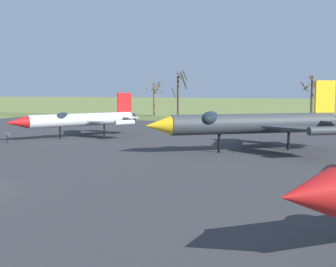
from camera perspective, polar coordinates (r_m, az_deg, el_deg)
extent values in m
cube|color=#333335|center=(37.64, -5.28, -1.96)|extent=(84.33, 62.22, 0.05)
cube|color=#586433|center=(72.21, 9.12, 1.76)|extent=(144.33, 12.00, 0.06)
cylinder|color=#33383D|center=(35.48, 12.08, 1.37)|extent=(12.70, 10.33, 1.70)
cone|color=yellow|center=(32.68, -1.34, 1.12)|extent=(2.66, 2.55, 1.56)
cylinder|color=black|center=(39.47, 22.19, 1.51)|extent=(1.47, 1.51, 1.19)
ellipsoid|color=#19232D|center=(33.88, 5.94, 2.05)|extent=(1.37, 2.58, 1.29)
cube|color=#33383D|center=(39.43, 12.60, 1.62)|extent=(3.53, 5.48, 0.16)
cube|color=#33383D|center=(33.52, 17.77, 0.74)|extent=(5.72, 4.56, 0.16)
cylinder|color=#33383D|center=(41.99, 11.84, 1.89)|extent=(2.54, 2.16, 0.63)
cylinder|color=#33383D|center=(31.76, 21.17, 0.35)|extent=(2.54, 2.16, 0.63)
cube|color=yellow|center=(38.79, 21.11, 4.85)|extent=(1.64, 1.33, 2.85)
cube|color=#33383D|center=(39.96, 19.70, 1.83)|extent=(2.55, 2.64, 0.16)
cube|color=#33383D|center=(37.67, 22.05, 1.52)|extent=(2.55, 2.64, 0.16)
cylinder|color=black|center=(34.36, 7.16, -1.44)|extent=(0.23, 0.23, 1.59)
cylinder|color=black|center=(37.18, 16.52, -1.09)|extent=(0.23, 0.23, 1.59)
cylinder|color=silver|center=(46.57, -11.85, 1.91)|extent=(7.26, 11.28, 1.41)
cone|color=red|center=(44.05, -20.41, 1.44)|extent=(2.24, 2.59, 1.29)
cylinder|color=black|center=(49.58, -5.15, 2.25)|extent=(1.24, 1.16, 0.98)
ellipsoid|color=#19232D|center=(45.63, -14.51, 2.26)|extent=(1.08, 2.03, 1.02)
cube|color=silver|center=(50.04, -11.52, 2.07)|extent=(4.34, 4.93, 0.13)
cube|color=silver|center=(44.64, -8.21, 1.67)|extent=(4.82, 2.41, 0.13)
cylinder|color=silver|center=(52.37, -12.08, 2.22)|extent=(1.57, 2.21, 0.53)
cylinder|color=silver|center=(42.88, -6.11, 1.53)|extent=(1.57, 2.21, 0.53)
cube|color=red|center=(49.01, -6.10, 4.35)|extent=(1.07, 1.71, 2.27)
cube|color=silver|center=(50.08, -6.75, 2.39)|extent=(2.16, 2.00, 0.13)
cube|color=silver|center=(48.10, -5.39, 2.26)|extent=(2.16, 2.00, 0.13)
cylinder|color=black|center=(45.63, -14.88, 0.05)|extent=(0.19, 0.19, 1.31)
cylinder|color=black|center=(47.86, -8.91, 0.44)|extent=(0.19, 0.19, 1.31)
cylinder|color=black|center=(43.50, -21.57, -0.82)|extent=(0.08, 0.08, 0.76)
cube|color=white|center=(43.44, -21.60, -0.12)|extent=(0.54, 0.25, 0.33)
cone|color=red|center=(12.00, 19.10, -8.14)|extent=(2.36, 2.34, 1.49)
cylinder|color=brown|center=(87.62, -1.94, 4.81)|extent=(0.44, 0.44, 6.98)
cylinder|color=brown|center=(88.54, -1.72, 6.63)|extent=(2.15, 0.43, 2.14)
cylinder|color=brown|center=(86.48, -1.40, 6.31)|extent=(1.57, 2.64, 1.70)
cylinder|color=brown|center=(86.84, -1.64, 6.51)|extent=(1.18, 1.63, 1.03)
cylinder|color=brown|center=(88.04, -2.76, 7.00)|extent=(0.57, 2.75, 2.33)
cylinder|color=brown|center=(88.21, -1.47, 6.30)|extent=(1.92, 1.03, 2.16)
cylinder|color=#42382D|center=(81.31, 1.42, 5.15)|extent=(0.47, 0.47, 8.17)
cylinder|color=#42382D|center=(81.00, 2.37, 6.91)|extent=(0.64, 2.86, 1.95)
cylinder|color=#42382D|center=(80.98, 2.00, 8.08)|extent=(0.32, 1.90, 1.72)
cylinder|color=#42382D|center=(80.97, 2.37, 8.15)|extent=(0.44, 2.87, 1.94)
cylinder|color=#42382D|center=(80.90, 0.81, 5.78)|extent=(1.66, 1.55, 2.04)
cylinder|color=#42382D|center=(80.51, 1.91, 7.75)|extent=(1.35, 2.16, 2.22)
cylinder|color=brown|center=(76.78, 19.51, 4.69)|extent=(0.50, 0.50, 7.94)
cylinder|color=brown|center=(76.16, 19.62, 6.99)|extent=(1.50, 0.47, 1.80)
cylinder|color=brown|center=(77.50, 19.00, 6.28)|extent=(1.60, 1.87, 1.54)
cylinder|color=brown|center=(75.93, 20.14, 5.85)|extent=(1.88, 1.99, 2.47)
cylinder|color=brown|center=(76.23, 18.57, 6.25)|extent=(1.55, 2.73, 1.59)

